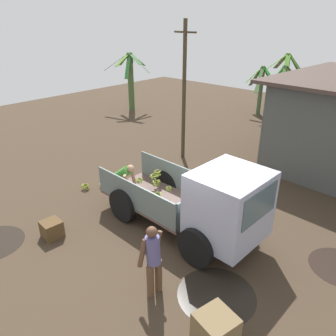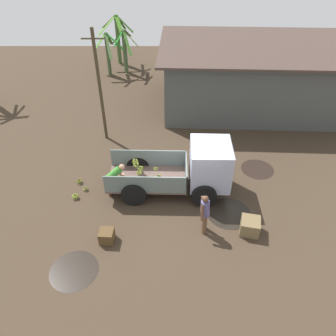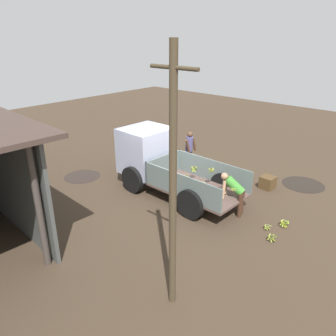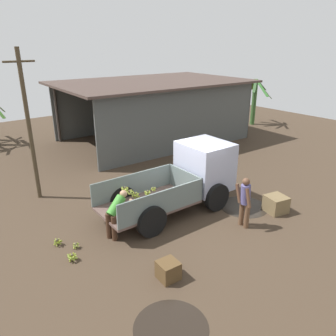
{
  "view_description": "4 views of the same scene",
  "coord_description": "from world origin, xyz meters",
  "views": [
    {
      "loc": [
        4.49,
        -5.82,
        5.35
      ],
      "look_at": [
        -1.13,
        0.28,
        1.5
      ],
      "focal_mm": 35.0,
      "sensor_mm": 36.0,
      "label": 1
    },
    {
      "loc": [
        -0.54,
        -9.98,
        9.0
      ],
      "look_at": [
        -0.54,
        0.02,
        1.1
      ],
      "focal_mm": 35.0,
      "sensor_mm": 36.0,
      "label": 2
    },
    {
      "loc": [
        -7.19,
        8.03,
        5.35
      ],
      "look_at": [
        -0.62,
        0.66,
        1.28
      ],
      "focal_mm": 35.0,
      "sensor_mm": 36.0,
      "label": 3
    },
    {
      "loc": [
        -6.68,
        -7.76,
        5.42
      ],
      "look_at": [
        -0.3,
        0.35,
        1.44
      ],
      "focal_mm": 35.0,
      "sensor_mm": 36.0,
      "label": 4
    }
  ],
  "objects": [
    {
      "name": "ground",
      "position": [
        0.0,
        0.0,
        0.0
      ],
      "size": [
        36.0,
        36.0,
        0.0
      ],
      "primitive_type": "plane",
      "color": "#3F3023"
    },
    {
      "name": "mud_patch_1",
      "position": [
        1.76,
        -1.35,
        0.0
      ],
      "size": [
        1.67,
        1.67,
        0.01
      ],
      "primitive_type": "cylinder",
      "color": "black",
      "rests_on": "ground"
    },
    {
      "name": "cargo_truck",
      "position": [
        0.58,
        -0.0,
        1.13
      ],
      "size": [
        4.82,
        2.11,
        2.16
      ],
      "rotation": [
        0.0,
        0.0,
        -0.02
      ],
      "color": "brown",
      "rests_on": "ground"
    },
    {
      "name": "utility_pole",
      "position": [
        -3.62,
        3.89,
        2.74
      ],
      "size": [
        1.0,
        0.15,
        5.29
      ],
      "color": "#423625",
      "rests_on": "ground"
    },
    {
      "name": "banana_palm_0",
      "position": [
        -3.45,
        12.34,
        1.54
      ],
      "size": [
        1.8,
        2.45,
        2.9
      ],
      "color": "#506B42",
      "rests_on": "ground"
    },
    {
      "name": "banana_palm_2",
      "position": [
        -10.9,
        7.52,
        1.82
      ],
      "size": [
        2.41,
        2.21,
        3.43
      ],
      "color": "#455F32",
      "rests_on": "ground"
    },
    {
      "name": "banana_palm_4",
      "position": [
        -4.57,
        11.97,
        1.53
      ],
      "size": [
        2.14,
        2.3,
        2.8
      ],
      "color": "#49603B",
      "rests_on": "ground"
    },
    {
      "name": "banana_palm_5",
      "position": [
        -4.12,
        14.08,
        1.82
      ],
      "size": [
        2.43,
        2.27,
        3.37
      ],
      "color": "#4A6534",
      "rests_on": "ground"
    },
    {
      "name": "person_foreground_visitor",
      "position": [
        0.72,
        -2.17,
        0.91
      ],
      "size": [
        0.36,
        0.67,
        1.64
      ],
      "rotation": [
        0.0,
        0.0,
        3.07
      ],
      "color": "brown",
      "rests_on": "ground"
    },
    {
      "name": "person_worker_loading",
      "position": [
        -2.65,
        -0.19,
        0.8
      ],
      "size": [
        0.81,
        0.68,
        1.35
      ],
      "rotation": [
        0.0,
        0.0,
        0.29
      ],
      "color": "#3E2719",
      "rests_on": "ground"
    },
    {
      "name": "banana_bunch_on_ground_0",
      "position": [
        -4.21,
        -0.53,
        0.12
      ],
      "size": [
        0.27,
        0.27,
        0.22
      ],
      "color": "brown",
      "rests_on": "ground"
    },
    {
      "name": "banana_bunch_on_ground_1",
      "position": [
        -3.9,
        -0.05,
        0.1
      ],
      "size": [
        0.2,
        0.2,
        0.18
      ],
      "color": "brown",
      "rests_on": "ground"
    },
    {
      "name": "banana_bunch_on_ground_2",
      "position": [
        -4.25,
        0.41,
        0.12
      ],
      "size": [
        0.26,
        0.27,
        0.21
      ],
      "color": "#47402E",
      "rests_on": "ground"
    },
    {
      "name": "wooden_crate_0",
      "position": [
        -2.64,
        -2.63,
        0.23
      ],
      "size": [
        0.51,
        0.51,
        0.47
      ],
      "primitive_type": "cube",
      "rotation": [
        0.0,
        0.0,
        6.22
      ],
      "color": "#4F391F",
      "rests_on": "ground"
    },
    {
      "name": "wooden_crate_1",
      "position": [
        2.35,
        -2.23,
        0.28
      ],
      "size": [
        0.78,
        0.78,
        0.57
      ],
      "primitive_type": "cube",
      "rotation": [
        0.0,
        0.0,
        6.06
      ],
      "color": "brown",
      "rests_on": "ground"
    }
  ]
}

